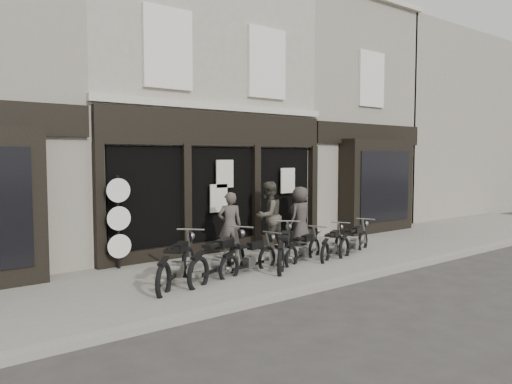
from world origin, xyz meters
TOP-DOWN VIEW (x-y plane):
  - ground_plane at (0.00, 0.00)m, footprint 90.00×90.00m
  - pavement at (0.00, 0.90)m, footprint 30.00×4.20m
  - kerb at (0.00, -1.25)m, footprint 30.00×0.25m
  - central_building at (0.00, 5.95)m, footprint 7.30×6.22m
  - neighbour_right at (6.35, 5.90)m, footprint 5.60×6.73m
  - filler_right at (14.50, 6.00)m, footprint 11.00×6.00m
  - motorcycle_0 at (-2.75, 0.58)m, footprint 1.88×1.78m
  - motorcycle_1 at (-1.81, 0.44)m, footprint 2.17×1.30m
  - motorcycle_2 at (-0.95, 0.48)m, footprint 1.93×0.71m
  - motorcycle_3 at (0.07, 0.45)m, footprint 1.85×1.73m
  - motorcycle_4 at (0.85, 0.60)m, footprint 1.80×0.89m
  - motorcycle_5 at (1.77, 0.49)m, footprint 1.79×1.14m
  - motorcycle_6 at (2.65, 0.51)m, footprint 1.94×0.94m
  - man_left at (-0.39, 2.03)m, footprint 0.73×0.63m
  - man_centre at (1.06, 2.22)m, footprint 1.07×0.92m
  - man_right at (2.29, 2.24)m, footprint 0.95×0.74m
  - advert_sign_post at (-3.10, 2.64)m, footprint 0.56×0.36m

SIDE VIEW (x-z plane):
  - ground_plane at x=0.00m, z-range 0.00..0.00m
  - pavement at x=0.00m, z-range 0.00..0.12m
  - kerb at x=0.00m, z-range 0.00..0.13m
  - motorcycle_4 at x=0.85m, z-range -0.09..0.81m
  - motorcycle_5 at x=1.77m, z-range -0.10..0.84m
  - motorcycle_2 at x=-0.95m, z-range -0.10..0.84m
  - motorcycle_6 at x=2.65m, z-range -0.10..0.87m
  - motorcycle_3 at x=0.07m, z-range -0.11..0.98m
  - motorcycle_0 at x=-2.75m, z-range -0.11..1.00m
  - motorcycle_1 at x=-1.81m, z-range -0.12..1.01m
  - man_left at x=-0.39m, z-range 0.12..1.81m
  - man_right at x=2.29m, z-range 0.12..1.84m
  - man_centre at x=1.06m, z-range 0.12..2.03m
  - advert_sign_post at x=-3.10m, z-range -0.03..2.26m
  - neighbour_right at x=6.35m, z-range -0.13..8.21m
  - central_building at x=0.00m, z-range -0.09..8.25m
  - filler_right at x=14.50m, z-range 0.00..8.20m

